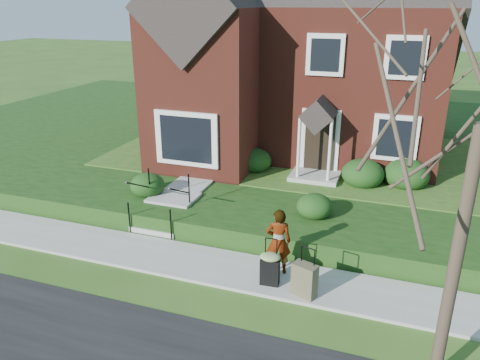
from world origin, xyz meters
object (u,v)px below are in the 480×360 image
at_px(suitcase_olive, 305,280).
at_px(woman, 278,241).
at_px(suitcase_black, 270,267).
at_px(front_steps, 167,209).

bearing_deg(suitcase_olive, woman, 156.67).
distance_m(woman, suitcase_black, 0.67).
relative_size(suitcase_black, suitcase_olive, 0.99).
xyz_separation_m(suitcase_black, suitcase_olive, (0.84, -0.17, -0.06)).
bearing_deg(front_steps, suitcase_olive, -26.96).
xyz_separation_m(front_steps, woman, (3.82, -1.63, 0.43)).
xyz_separation_m(front_steps, suitcase_olive, (4.62, -2.35, -0.01)).
bearing_deg(suitcase_black, woman, 82.16).
bearing_deg(woman, suitcase_black, 70.89).
height_order(front_steps, suitcase_olive, front_steps).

